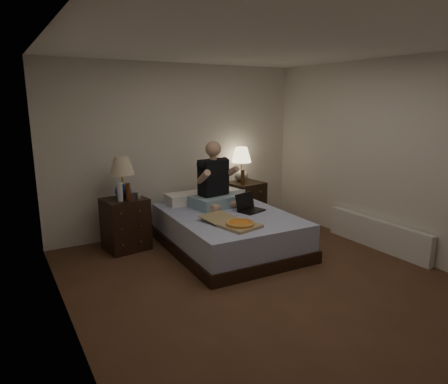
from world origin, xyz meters
TOP-DOWN VIEW (x-y plane):
  - floor at (0.00, 0.00)m, footprint 4.00×4.50m
  - ceiling at (0.00, 0.00)m, footprint 4.00×4.50m
  - wall_back at (0.00, 2.25)m, footprint 4.00×0.00m
  - wall_left at (-2.00, 0.00)m, footprint 0.00×4.50m
  - wall_right at (2.00, 0.00)m, footprint 0.00×4.50m
  - bed at (0.19, 1.12)m, footprint 1.55×2.02m
  - nightstand_left at (-1.01, 1.80)m, footprint 0.59×0.55m
  - nightstand_right at (1.02, 1.95)m, footprint 0.58×0.53m
  - lamp_left at (-1.00, 1.84)m, footprint 0.40×0.40m
  - lamp_right at (1.00, 2.04)m, footprint 0.35×0.35m
  - water_bottle at (-1.08, 1.69)m, footprint 0.07×0.07m
  - soda_can at (-0.85, 1.68)m, footprint 0.07×0.07m
  - beer_bottle_left at (-0.98, 1.68)m, footprint 0.06×0.06m
  - beer_bottle_right at (0.90, 1.85)m, footprint 0.06×0.06m
  - person at (0.22, 1.51)m, footprint 0.73×0.61m
  - laptop at (0.52, 1.04)m, footprint 0.40×0.36m
  - pizza_box at (0.00, 0.53)m, footprint 0.55×0.83m
  - radiator at (1.93, 0.09)m, footprint 0.10×1.60m

SIDE VIEW (x-z plane):
  - floor at x=0.00m, z-range 0.00..0.00m
  - radiator at x=1.93m, z-range 0.00..0.40m
  - bed at x=0.19m, z-range 0.00..0.49m
  - nightstand_right at x=1.02m, z-range 0.00..0.68m
  - nightstand_left at x=-1.01m, z-range 0.00..0.70m
  - pizza_box at x=0.00m, z-range 0.49..0.57m
  - laptop at x=0.52m, z-range 0.49..0.73m
  - soda_can at x=-0.85m, z-range 0.70..0.80m
  - beer_bottle_right at x=0.90m, z-range 0.68..0.91m
  - beer_bottle_left at x=-0.98m, z-range 0.70..0.93m
  - water_bottle at x=-1.08m, z-range 0.70..0.95m
  - person at x=0.22m, z-range 0.49..1.42m
  - lamp_right at x=1.00m, z-range 0.68..1.24m
  - lamp_left at x=-1.00m, z-range 0.70..1.26m
  - wall_back at x=0.00m, z-range 0.00..2.50m
  - wall_left at x=-2.00m, z-range 0.00..2.50m
  - wall_right at x=2.00m, z-range 0.00..2.50m
  - ceiling at x=0.00m, z-range 2.50..2.50m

